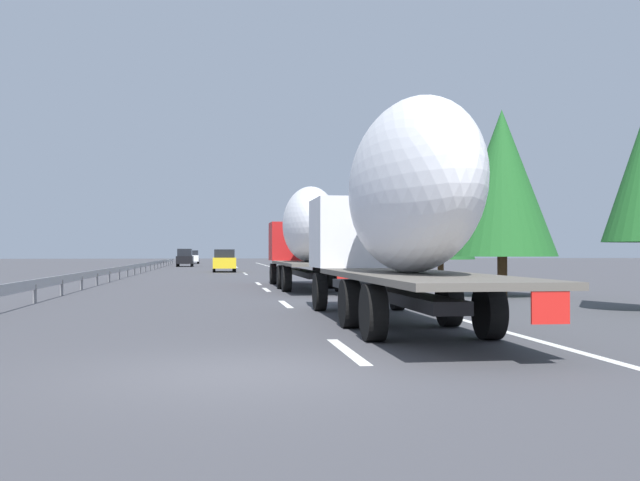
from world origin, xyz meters
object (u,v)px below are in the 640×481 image
truck_trailing (398,206)px  car_black_suv (185,258)px  car_white_van (193,257)px  road_sign (324,244)px  car_yellow_coupe (224,260)px  truck_lead (306,232)px

truck_trailing → car_black_suv: (66.87, 7.35, -1.66)m
car_white_van → road_sign: bearing=-169.3°
car_black_suv → road_sign: bearing=-163.1°
truck_trailing → car_white_van: size_ratio=2.99×
car_yellow_coupe → car_white_van: 42.43m
truck_trailing → car_yellow_coupe: (44.47, 3.30, -1.71)m
car_yellow_coupe → car_black_suv: size_ratio=0.98×
car_black_suv → car_yellow_coupe: bearing=-169.7°
car_yellow_coupe → car_black_suv: car_black_suv is taller
truck_trailing → truck_lead: bearing=-0.0°
car_yellow_coupe → truck_lead: bearing=-173.2°
car_white_van → road_sign: 55.21m
road_sign → truck_trailing: bearing=174.5°
truck_trailing → car_yellow_coupe: bearing=4.2°
truck_trailing → road_sign: 32.64m
car_yellow_coupe → truck_trailing: bearing=-175.8°
truck_trailing → car_black_suv: 67.30m
truck_lead → truck_trailing: bearing=180.0°
truck_lead → car_yellow_coupe: 27.97m
truck_trailing → car_white_van: (86.72, 7.14, -1.72)m
truck_trailing → car_white_van: bearing=4.7°
car_yellow_coupe → car_black_suv: (22.41, 4.05, 0.05)m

